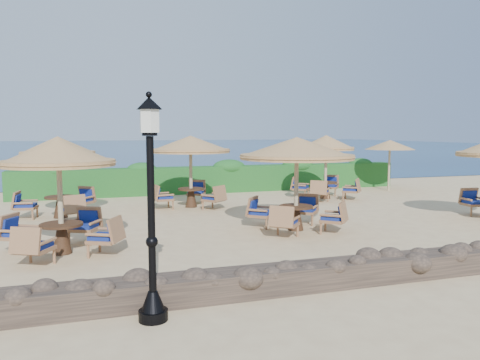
# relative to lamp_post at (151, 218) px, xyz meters

# --- Properties ---
(ground) EXTENTS (120.00, 120.00, 0.00)m
(ground) POSITION_rel_lamp_post_xyz_m (4.80, 6.80, -1.55)
(ground) COLOR #D4B986
(ground) RESTS_ON ground
(sea) EXTENTS (160.00, 160.00, 0.00)m
(sea) POSITION_rel_lamp_post_xyz_m (4.80, 76.80, -1.55)
(sea) COLOR navy
(sea) RESTS_ON ground
(hedge) EXTENTS (18.00, 0.90, 1.20)m
(hedge) POSITION_rel_lamp_post_xyz_m (4.80, 14.00, -0.95)
(hedge) COLOR #1A511F
(hedge) RESTS_ON ground
(stone_wall) EXTENTS (15.00, 0.65, 0.44)m
(stone_wall) POSITION_rel_lamp_post_xyz_m (4.80, 0.60, -1.33)
(stone_wall) COLOR brown
(stone_wall) RESTS_ON ground
(lamp_post) EXTENTS (0.44, 0.44, 3.31)m
(lamp_post) POSITION_rel_lamp_post_xyz_m (0.00, 0.00, 0.00)
(lamp_post) COLOR black
(lamp_post) RESTS_ON ground
(extra_parasol) EXTENTS (2.30, 2.30, 2.41)m
(extra_parasol) POSITION_rel_lamp_post_xyz_m (12.60, 12.00, 0.62)
(extra_parasol) COLOR tan
(extra_parasol) RESTS_ON ground
(cafe_set_0) EXTENTS (2.81, 2.81, 2.65)m
(cafe_set_0) POSITION_rel_lamp_post_xyz_m (-1.51, 4.50, 0.20)
(cafe_set_0) COLOR tan
(cafe_set_0) RESTS_ON ground
(cafe_set_1) EXTENTS (3.26, 3.26, 2.65)m
(cafe_set_1) POSITION_rel_lamp_post_xyz_m (4.70, 5.21, 0.37)
(cafe_set_1) COLOR tan
(cafe_set_1) RESTS_ON ground
(cafe_set_3) EXTENTS (2.61, 2.75, 2.65)m
(cafe_set_3) POSITION_rel_lamp_post_xyz_m (-1.82, 9.31, 0.24)
(cafe_set_3) COLOR tan
(cafe_set_3) RESTS_ON ground
(cafe_set_4) EXTENTS (2.94, 2.94, 2.65)m
(cafe_set_4) POSITION_rel_lamp_post_xyz_m (2.69, 10.11, 0.39)
(cafe_set_4) COLOR tan
(cafe_set_4) RESTS_ON ground
(cafe_set_5) EXTENTS (2.61, 2.61, 2.65)m
(cafe_set_5) POSITION_rel_lamp_post_xyz_m (8.49, 10.57, 0.12)
(cafe_set_5) COLOR tan
(cafe_set_5) RESTS_ON ground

